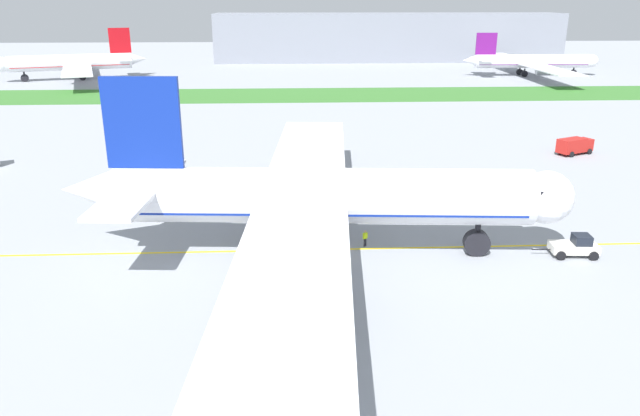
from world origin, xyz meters
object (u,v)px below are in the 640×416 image
(service_truck_fuel_bowser, at_px, (575,145))
(parked_airliner_far_centre, at_px, (530,61))
(parked_airliner_far_left, at_px, (73,63))
(airliner_foreground, at_px, (315,197))
(pushback_tug, at_px, (575,246))
(ground_crew_wingwalker_port, at_px, (332,252))
(ground_crew_marshaller_front, at_px, (365,237))

(service_truck_fuel_bowser, xyz_separation_m, parked_airliner_far_centre, (30.88, 100.73, 3.07))
(parked_airliner_far_left, bearing_deg, airliner_foreground, -63.64)
(pushback_tug, height_order, ground_crew_wingwalker_port, pushback_tug)
(airliner_foreground, xyz_separation_m, ground_crew_wingwalker_port, (1.51, -2.12, -4.81))
(parked_airliner_far_left, relative_size, parked_airliner_far_centre, 0.96)
(ground_crew_wingwalker_port, relative_size, parked_airliner_far_centre, 0.02)
(ground_crew_marshaller_front, bearing_deg, ground_crew_wingwalker_port, -134.46)
(airliner_foreground, height_order, pushback_tug, airliner_foreground)
(airliner_foreground, relative_size, parked_airliner_far_centre, 1.11)
(ground_crew_marshaller_front, distance_m, parked_airliner_far_centre, 153.16)
(airliner_foreground, xyz_separation_m, pushback_tug, (25.06, -1.83, -4.79))
(airliner_foreground, distance_m, ground_crew_marshaller_front, 7.09)
(ground_crew_wingwalker_port, distance_m, service_truck_fuel_bowser, 57.36)
(parked_airliner_far_left, bearing_deg, parked_airliner_far_centre, 0.89)
(airliner_foreground, bearing_deg, ground_crew_wingwalker_port, -54.64)
(airliner_foreground, height_order, ground_crew_marshaller_front, airliner_foreground)
(ground_crew_wingwalker_port, height_order, parked_airliner_far_left, parked_airliner_far_left)
(pushback_tug, distance_m, parked_airliner_far_centre, 148.42)
(airliner_foreground, bearing_deg, pushback_tug, -4.19)
(airliner_foreground, bearing_deg, ground_crew_marshaller_front, 16.41)
(ground_crew_marshaller_front, distance_m, parked_airliner_far_left, 152.96)
(ground_crew_marshaller_front, bearing_deg, airliner_foreground, -163.59)
(service_truck_fuel_bowser, height_order, parked_airliner_far_centre, parked_airliner_far_centre)
(service_truck_fuel_bowser, bearing_deg, airliner_foreground, -138.78)
(parked_airliner_far_centre, bearing_deg, airliner_foreground, -118.08)
(ground_crew_wingwalker_port, bearing_deg, parked_airliner_far_left, 116.51)
(ground_crew_wingwalker_port, distance_m, ground_crew_marshaller_front, 5.06)
(service_truck_fuel_bowser, bearing_deg, parked_airliner_far_centre, 72.96)
(parked_airliner_far_left, distance_m, parked_airliner_far_centre, 141.25)
(service_truck_fuel_bowser, bearing_deg, parked_airliner_far_left, 138.24)
(pushback_tug, bearing_deg, parked_airliner_far_left, 123.84)
(ground_crew_wingwalker_port, bearing_deg, parked_airliner_far_centre, 62.77)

